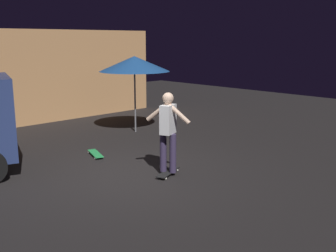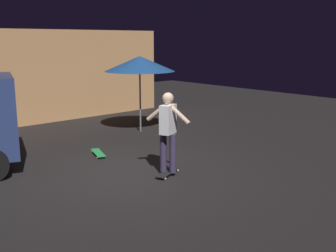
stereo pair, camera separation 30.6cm
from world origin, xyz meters
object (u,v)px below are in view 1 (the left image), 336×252
object	(u,v)px
skateboard_ridden	(168,172)
skateboard_spare	(95,154)
skater	(168,127)
patio_umbrella	(134,64)

from	to	relation	value
skateboard_ridden	skateboard_spare	distance (m)	2.27
skater	patio_umbrella	bearing A→B (deg)	59.95
skateboard_spare	skater	xyz separation A→B (m)	(0.30, -2.25, 0.98)
skateboard_ridden	skateboard_spare	world-z (taller)	same
patio_umbrella	skateboard_spare	distance (m)	3.40
skateboard_ridden	skater	world-z (taller)	skater
skateboard_ridden	skater	size ratio (longest dim) A/B	0.48
patio_umbrella	skateboard_ridden	size ratio (longest dim) A/B	2.88
patio_umbrella	skateboard_ridden	distance (m)	4.62
patio_umbrella	skateboard_spare	bearing A→B (deg)	-150.36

